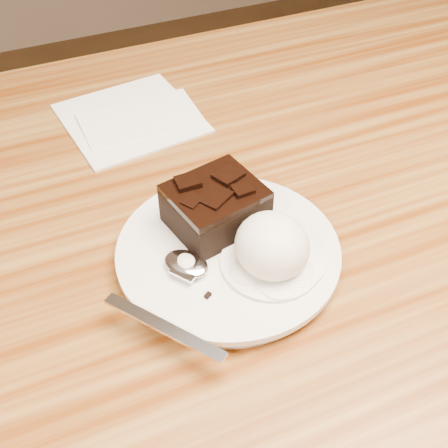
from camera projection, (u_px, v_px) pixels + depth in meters
name	position (u px, v px, depth m)	size (l,w,h in m)	color
dining_table	(277.00, 380.00, 0.89)	(1.20, 0.80, 0.75)	#5E2C0B
plate	(228.00, 254.00, 0.56)	(0.21, 0.21, 0.02)	silver
brownie	(215.00, 209.00, 0.56)	(0.08, 0.07, 0.04)	black
ice_cream_scoop	(272.00, 246.00, 0.52)	(0.07, 0.07, 0.06)	white
melt_puddle	(271.00, 262.00, 0.53)	(0.09, 0.09, 0.00)	white
spoon	(186.00, 265.00, 0.53)	(0.03, 0.17, 0.01)	silver
napkin	(130.00, 117.00, 0.73)	(0.16, 0.16, 0.01)	white
crumb_a	(274.00, 260.00, 0.54)	(0.01, 0.01, 0.00)	black
crumb_b	(298.00, 246.00, 0.55)	(0.01, 0.01, 0.00)	black
crumb_c	(208.00, 295.00, 0.51)	(0.01, 0.00, 0.00)	black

